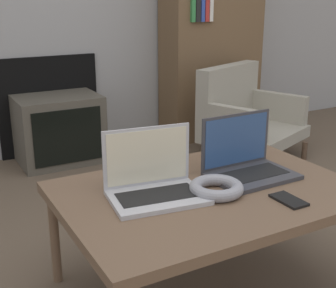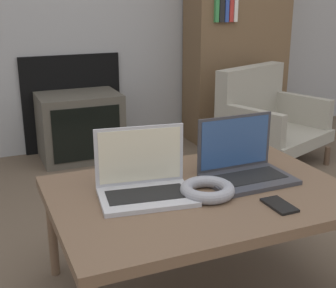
{
  "view_description": "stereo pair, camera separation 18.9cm",
  "coord_description": "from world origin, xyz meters",
  "px_view_note": "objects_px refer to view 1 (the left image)",
  "views": [
    {
      "loc": [
        -0.87,
        -1.09,
        1.07
      ],
      "look_at": [
        0.0,
        0.48,
        0.49
      ],
      "focal_mm": 50.0,
      "sensor_mm": 36.0,
      "label": 1
    },
    {
      "loc": [
        -0.7,
        -1.17,
        1.07
      ],
      "look_at": [
        0.0,
        0.48,
        0.49
      ],
      "focal_mm": 50.0,
      "sensor_mm": 36.0,
      "label": 2
    }
  ],
  "objects_px": {
    "laptop_left": "(154,181)",
    "phone": "(289,200)",
    "armchair": "(244,115)",
    "headphones": "(216,188)",
    "laptop_right": "(246,162)",
    "tv": "(59,129)"
  },
  "relations": [
    {
      "from": "headphones",
      "to": "phone",
      "type": "bearing_deg",
      "value": -43.57
    },
    {
      "from": "laptop_left",
      "to": "phone",
      "type": "bearing_deg",
      "value": -27.68
    },
    {
      "from": "phone",
      "to": "armchair",
      "type": "distance_m",
      "value": 1.68
    },
    {
      "from": "headphones",
      "to": "armchair",
      "type": "xyz_separation_m",
      "value": [
        1.09,
        1.24,
        -0.15
      ]
    },
    {
      "from": "headphones",
      "to": "laptop_left",
      "type": "bearing_deg",
      "value": 153.85
    },
    {
      "from": "phone",
      "to": "armchair",
      "type": "height_order",
      "value": "armchair"
    },
    {
      "from": "laptop_right",
      "to": "laptop_left",
      "type": "bearing_deg",
      "value": 179.02
    },
    {
      "from": "laptop_right",
      "to": "headphones",
      "type": "xyz_separation_m",
      "value": [
        -0.2,
        -0.1,
        -0.03
      ]
    },
    {
      "from": "laptop_left",
      "to": "phone",
      "type": "height_order",
      "value": "laptop_left"
    },
    {
      "from": "laptop_right",
      "to": "tv",
      "type": "xyz_separation_m",
      "value": [
        -0.26,
        1.62,
        -0.24
      ]
    },
    {
      "from": "tv",
      "to": "headphones",
      "type": "bearing_deg",
      "value": -88.03
    },
    {
      "from": "headphones",
      "to": "tv",
      "type": "relative_size",
      "value": 0.35
    },
    {
      "from": "phone",
      "to": "tv",
      "type": "bearing_deg",
      "value": 97.21
    },
    {
      "from": "tv",
      "to": "phone",
      "type": "bearing_deg",
      "value": -82.79
    },
    {
      "from": "tv",
      "to": "armchair",
      "type": "height_order",
      "value": "armchair"
    },
    {
      "from": "laptop_right",
      "to": "phone",
      "type": "relative_size",
      "value": 2.57
    },
    {
      "from": "armchair",
      "to": "headphones",
      "type": "bearing_deg",
      "value": -152.85
    },
    {
      "from": "headphones",
      "to": "tv",
      "type": "distance_m",
      "value": 1.73
    },
    {
      "from": "phone",
      "to": "tv",
      "type": "relative_size",
      "value": 0.24
    },
    {
      "from": "phone",
      "to": "laptop_right",
      "type": "bearing_deg",
      "value": 84.61
    },
    {
      "from": "laptop_left",
      "to": "armchair",
      "type": "bearing_deg",
      "value": 49.45
    },
    {
      "from": "laptop_left",
      "to": "laptop_right",
      "type": "xyz_separation_m",
      "value": [
        0.4,
        0.0,
        0.0
      ]
    }
  ]
}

